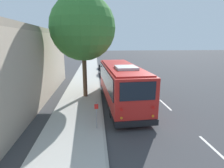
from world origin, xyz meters
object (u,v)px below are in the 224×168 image
at_px(parked_sedan_maroon, 106,71).
at_px(parked_sedan_black, 105,65).
at_px(street_tree, 83,23).
at_px(sign_post_near, 97,116).
at_px(shuttle_bus, 121,82).
at_px(sign_post_far, 96,109).

relative_size(parked_sedan_maroon, parked_sedan_black, 0.96).
height_order(street_tree, sign_post_near, street_tree).
distance_m(shuttle_bus, sign_post_far, 3.55).
xyz_separation_m(parked_sedan_black, street_tree, (-16.48, 2.65, 5.82)).
relative_size(street_tree, sign_post_far, 9.20).
distance_m(shuttle_bus, street_tree, 5.84).
height_order(parked_sedan_black, street_tree, street_tree).
xyz_separation_m(parked_sedan_maroon, sign_post_near, (-16.80, 1.60, 0.31)).
bearing_deg(parked_sedan_black, sign_post_far, 178.96).
distance_m(parked_sedan_black, street_tree, 17.68).
bearing_deg(sign_post_near, parked_sedan_black, -4.25).
distance_m(parked_sedan_maroon, sign_post_far, 15.23).
bearing_deg(parked_sedan_black, street_tree, 174.42).
relative_size(shuttle_bus, parked_sedan_black, 2.19).
xyz_separation_m(parked_sedan_black, sign_post_far, (-21.12, 1.69, 0.07)).
distance_m(sign_post_near, sign_post_far, 1.67).
distance_m(street_tree, sign_post_near, 8.41).
bearing_deg(shuttle_bus, street_tree, 54.06).
xyz_separation_m(shuttle_bus, sign_post_near, (-4.35, 2.02, -0.86)).
xyz_separation_m(parked_sedan_black, sign_post_near, (-22.77, 1.69, 0.31)).
xyz_separation_m(parked_sedan_maroon, parked_sedan_black, (5.97, -0.10, -0.00)).
relative_size(parked_sedan_black, sign_post_far, 4.25).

